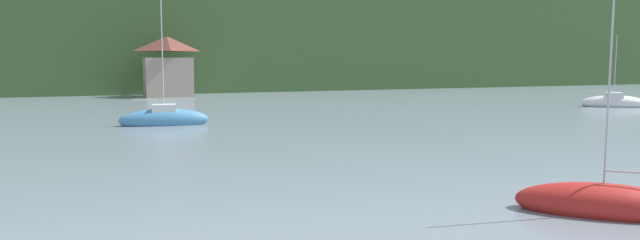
{
  "coord_description": "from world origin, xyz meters",
  "views": [
    {
      "loc": [
        -8.72,
        18.77,
        5.09
      ],
      "look_at": [
        0.0,
        41.36,
        2.51
      ],
      "focal_mm": 31.86,
      "sensor_mm": 36.0,
      "label": 1
    }
  ],
  "objects_px": {
    "shore_building_westcentral": "(168,67)",
    "sailboat_far_6": "(613,103)",
    "sailboat_near_4": "(603,204)",
    "sailboat_far_3": "(164,119)"
  },
  "relations": [
    {
      "from": "shore_building_westcentral",
      "to": "sailboat_far_6",
      "type": "xyz_separation_m",
      "value": [
        43.11,
        -35.44,
        -3.59
      ]
    },
    {
      "from": "sailboat_far_3",
      "to": "sailboat_far_6",
      "type": "bearing_deg",
      "value": 5.79
    },
    {
      "from": "shore_building_westcentral",
      "to": "sailboat_far_6",
      "type": "relative_size",
      "value": 1.01
    },
    {
      "from": "sailboat_near_4",
      "to": "shore_building_westcentral",
      "type": "bearing_deg",
      "value": -42.62
    },
    {
      "from": "sailboat_far_3",
      "to": "sailboat_near_4",
      "type": "bearing_deg",
      "value": -65.65
    },
    {
      "from": "sailboat_far_6",
      "to": "shore_building_westcentral",
      "type": "bearing_deg",
      "value": 172.11
    },
    {
      "from": "sailboat_far_3",
      "to": "sailboat_near_4",
      "type": "distance_m",
      "value": 33.62
    },
    {
      "from": "sailboat_far_3",
      "to": "sailboat_far_6",
      "type": "xyz_separation_m",
      "value": [
        47.31,
        0.2,
        -0.02
      ]
    },
    {
      "from": "sailboat_far_3",
      "to": "sailboat_near_4",
      "type": "xyz_separation_m",
      "value": [
        10.83,
        -31.82,
        -0.14
      ]
    },
    {
      "from": "shore_building_westcentral",
      "to": "sailboat_near_4",
      "type": "xyz_separation_m",
      "value": [
        6.62,
        -67.46,
        -3.71
      ]
    }
  ]
}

